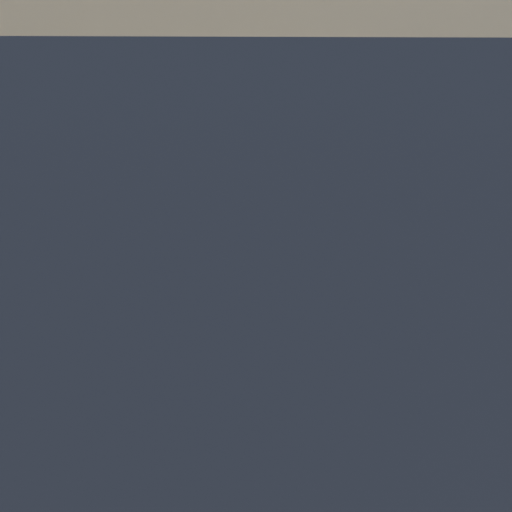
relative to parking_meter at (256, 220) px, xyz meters
The scene contains 2 objects.
sidewalk 1.62m from the parking_meter, 103.48° to the left, with size 24.00×2.80×0.13m.
parking_meter is the anchor object (origin of this frame).
Camera 1 is at (0.03, -1.93, 1.71)m, focal length 50.00 mm.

